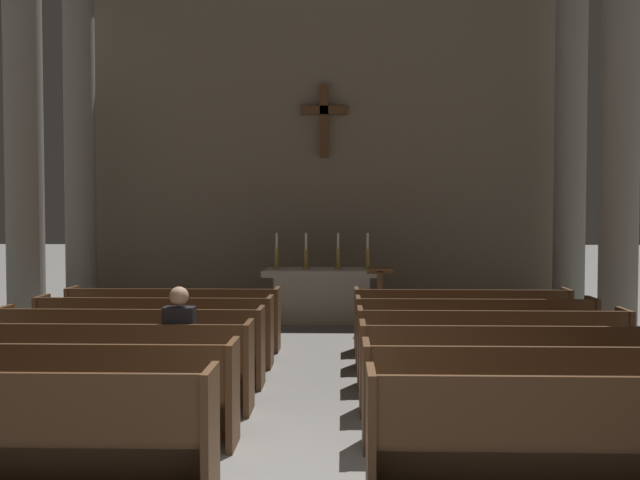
% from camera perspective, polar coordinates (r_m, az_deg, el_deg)
% --- Properties ---
extents(pew_left_row_1, '(3.16, 0.50, 0.95)m').
position_cam_1_polar(pew_left_row_1, '(6.17, -23.14, -13.21)').
color(pew_left_row_1, brown).
rests_on(pew_left_row_1, ground).
extents(pew_left_row_2, '(3.16, 0.50, 0.95)m').
position_cam_1_polar(pew_left_row_2, '(7.18, -19.28, -10.96)').
color(pew_left_row_2, brown).
rests_on(pew_left_row_2, ground).
extents(pew_left_row_3, '(3.16, 0.50, 0.95)m').
position_cam_1_polar(pew_left_row_3, '(8.22, -16.42, -9.24)').
color(pew_left_row_3, brown).
rests_on(pew_left_row_3, ground).
extents(pew_left_row_4, '(3.16, 0.50, 0.95)m').
position_cam_1_polar(pew_left_row_4, '(9.28, -14.22, -7.89)').
color(pew_left_row_4, brown).
rests_on(pew_left_row_4, ground).
extents(pew_left_row_5, '(3.16, 0.50, 0.95)m').
position_cam_1_polar(pew_left_row_5, '(10.36, -12.49, -6.81)').
color(pew_left_row_5, brown).
rests_on(pew_left_row_5, ground).
extents(pew_left_row_6, '(3.16, 0.50, 0.95)m').
position_cam_1_polar(pew_left_row_6, '(11.44, -11.10, -5.93)').
color(pew_left_row_6, brown).
rests_on(pew_left_row_6, ground).
extents(pew_right_row_1, '(3.16, 0.50, 0.95)m').
position_cam_1_polar(pew_right_row_1, '(5.90, 19.62, -13.88)').
color(pew_right_row_1, brown).
rests_on(pew_right_row_1, ground).
extents(pew_right_row_2, '(3.16, 0.50, 0.95)m').
position_cam_1_polar(pew_right_row_2, '(6.95, 16.70, -11.37)').
color(pew_right_row_2, brown).
rests_on(pew_right_row_2, ground).
extents(pew_right_row_3, '(3.16, 0.50, 0.95)m').
position_cam_1_polar(pew_right_row_3, '(8.02, 14.59, -9.51)').
color(pew_right_row_3, brown).
rests_on(pew_right_row_3, ground).
extents(pew_right_row_4, '(3.16, 0.50, 0.95)m').
position_cam_1_polar(pew_right_row_4, '(9.10, 12.99, -8.08)').
color(pew_right_row_4, brown).
rests_on(pew_right_row_4, ground).
extents(pew_right_row_5, '(3.16, 0.50, 0.95)m').
position_cam_1_polar(pew_right_row_5, '(10.20, 11.74, -6.95)').
color(pew_right_row_5, brown).
rests_on(pew_right_row_5, ground).
extents(pew_right_row_6, '(3.16, 0.50, 0.95)m').
position_cam_1_polar(pew_right_row_6, '(11.30, 10.74, -6.04)').
color(pew_right_row_6, brown).
rests_on(pew_right_row_6, ground).
extents(column_left_third, '(0.89, 0.89, 6.66)m').
position_cam_1_polar(column_left_third, '(12.88, -21.68, 7.20)').
color(column_left_third, gray).
rests_on(column_left_third, ground).
extents(column_right_third, '(0.89, 0.89, 6.66)m').
position_cam_1_polar(column_right_third, '(12.59, 21.94, 7.31)').
color(column_right_third, gray).
rests_on(column_right_third, ground).
extents(column_left_fourth, '(0.89, 0.89, 6.66)m').
position_cam_1_polar(column_left_fourth, '(15.23, -17.86, 6.47)').
color(column_left_fourth, gray).
rests_on(column_left_fourth, ground).
extents(column_right_fourth, '(0.89, 0.89, 6.66)m').
position_cam_1_polar(column_right_fourth, '(15.00, 18.57, 6.53)').
color(column_right_fourth, gray).
rests_on(column_right_fourth, ground).
extents(altar, '(2.20, 0.90, 1.01)m').
position_cam_1_polar(altar, '(13.98, 0.16, -4.16)').
color(altar, '#A8A399').
rests_on(altar, ground).
extents(candlestick_outer_left, '(0.16, 0.16, 0.67)m').
position_cam_1_polar(candlestick_outer_left, '(13.97, -3.33, -1.33)').
color(candlestick_outer_left, '#B79338').
rests_on(candlestick_outer_left, altar).
extents(candlestick_inner_left, '(0.16, 0.16, 0.67)m').
position_cam_1_polar(candlestick_inner_left, '(13.93, -1.08, -1.33)').
color(candlestick_inner_left, '#B79338').
rests_on(candlestick_inner_left, altar).
extents(candlestick_inner_right, '(0.16, 0.16, 0.67)m').
position_cam_1_polar(candlestick_inner_right, '(13.91, 1.39, -1.34)').
color(candlestick_inner_right, '#B79338').
rests_on(candlestick_inner_right, altar).
extents(candlestick_outer_right, '(0.16, 0.16, 0.67)m').
position_cam_1_polar(candlestick_outer_right, '(13.92, 3.66, -1.34)').
color(candlestick_outer_right, '#B79338').
rests_on(candlestick_outer_right, altar).
extents(apse_with_cross, '(10.34, 0.43, 7.15)m').
position_cam_1_polar(apse_with_cross, '(15.66, 0.33, 7.68)').
color(apse_with_cross, gray).
rests_on(apse_with_cross, ground).
extents(lectern, '(0.44, 0.36, 1.15)m').
position_cam_1_polar(lectern, '(12.80, 4.60, -4.70)').
color(lectern, brown).
rests_on(lectern, ground).
extents(lone_worshipper, '(0.32, 0.43, 1.32)m').
position_cam_1_polar(lone_worshipper, '(8.00, -10.57, -7.93)').
color(lone_worshipper, '#26262B').
rests_on(lone_worshipper, ground).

